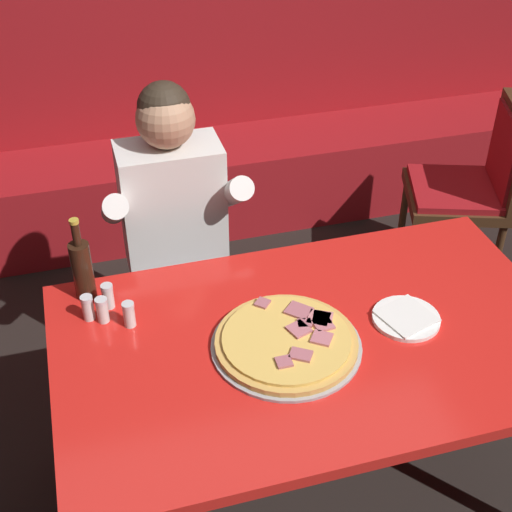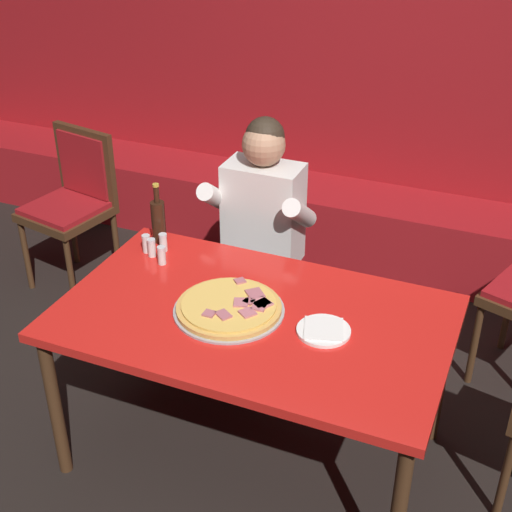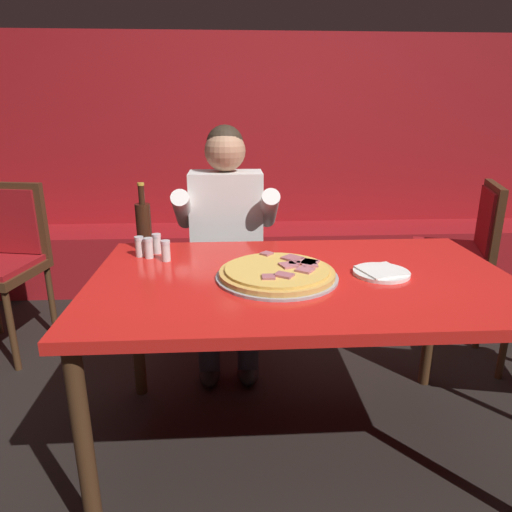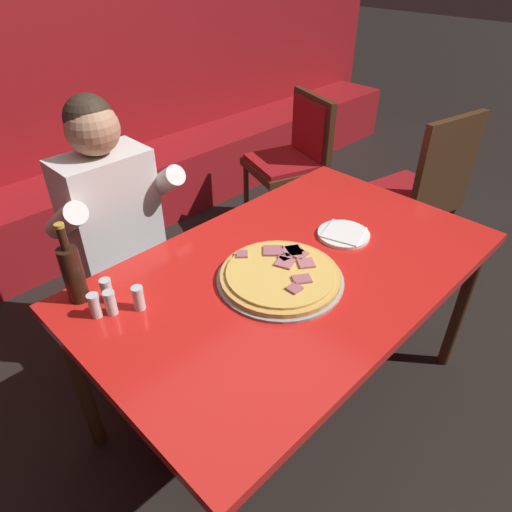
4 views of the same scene
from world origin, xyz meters
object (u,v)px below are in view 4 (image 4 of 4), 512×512
Objects in this scene: pizza at (281,275)px; beer_bottle at (73,272)px; main_dining_table at (293,281)px; diner_seated_blue_shirt at (124,234)px; shaker_black_pepper at (111,304)px; plate_white_paper at (344,234)px; shaker_oregano at (95,307)px; shaker_red_pepper_flakes at (139,299)px; dining_chair_far_left at (294,155)px; shaker_parmesan at (107,291)px; dining_chair_by_booth at (422,187)px.

beer_bottle is (-0.55, 0.41, 0.09)m from pizza.
main_dining_table is 1.22× the size of diner_seated_blue_shirt.
shaker_black_pepper is at bearing -74.20° from beer_bottle.
shaker_oregano is (-0.94, 0.28, 0.03)m from plate_white_paper.
plate_white_paper is at bearing -14.33° from shaker_red_pepper_flakes.
dining_chair_far_left reaches higher than plate_white_paper.
dining_chair_far_left is (1.66, 0.77, -0.23)m from shaker_red_pepper_flakes.
main_dining_table is at bearing -22.72° from shaker_oregano.
beer_bottle is 0.23× the size of diner_seated_blue_shirt.
shaker_oregano reaches higher than plate_white_paper.
shaker_parmesan is (-0.58, 0.31, 0.11)m from main_dining_table.
shaker_black_pepper is at bearing -110.84° from shaker_parmesan.
dining_chair_by_booth reaches higher than shaker_oregano.
shaker_black_pepper is 1.88m from dining_chair_by_booth.
diner_seated_blue_shirt is at bearing 42.46° from beer_bottle.
shaker_red_pepper_flakes is 0.09× the size of dining_chair_far_left.
shaker_parmesan is 1.86m from dining_chair_by_booth.
shaker_black_pepper and shaker_oregano have the same top height.
shaker_parmesan is 0.07× the size of diner_seated_blue_shirt.
shaker_parmesan reaches higher than plate_white_paper.
pizza is 0.39m from plate_white_paper.
shaker_parmesan is at bearing -158.92° from dining_chair_far_left.
shaker_black_pepper is 0.07× the size of diner_seated_blue_shirt.
dining_chair_far_left is at bearing 10.15° from diner_seated_blue_shirt.
pizza is 0.69m from beer_bottle.
plate_white_paper is 0.16× the size of diner_seated_blue_shirt.
beer_bottle is 0.23m from shaker_red_pepper_flakes.
pizza is 1.54× the size of beer_bottle.
plate_white_paper is at bearing -15.74° from shaker_black_pepper.
main_dining_table is 18.15× the size of shaker_oregano.
plate_white_paper is at bearing -172.21° from dining_chair_by_booth.
shaker_oregano reaches higher than pizza.
shaker_oregano is 1.92m from dining_chair_by_booth.
dining_chair_by_booth reaches higher than main_dining_table.
beer_bottle is (-0.64, 0.39, 0.18)m from main_dining_table.
dining_chair_by_booth is at bearing -2.53° from shaker_red_pepper_flakes.
beer_bottle is 0.51m from diner_seated_blue_shirt.
main_dining_table is 1.49m from dining_chair_far_left.
dining_chair_far_left is at bearing 21.08° from shaker_parmesan.
plate_white_paper is 0.22× the size of dining_chair_far_left.
dining_chair_far_left is at bearing 98.77° from dining_chair_by_booth.
beer_bottle is at bearing 105.80° from shaker_black_pepper.
pizza is at bearing -173.94° from dining_chair_by_booth.
dining_chair_far_left is (1.13, 0.97, -0.12)m from main_dining_table.
shaker_red_pepper_flakes is at bearing 152.80° from pizza.
dining_chair_by_booth is (1.26, 0.12, -0.10)m from main_dining_table.
dining_chair_by_booth reaches higher than plate_white_paper.
pizza is 5.21× the size of shaker_parmesan.
shaker_red_pepper_flakes is at bearing -155.22° from dining_chair_far_left.
shaker_oregano is (-0.55, 0.29, 0.02)m from pizza.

